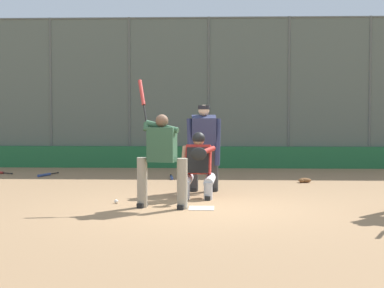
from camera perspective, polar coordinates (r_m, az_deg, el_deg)
ground_plane at (r=10.99m, az=0.84°, el=-5.75°), size 160.00×160.00×0.00m
home_plate_marker at (r=10.99m, az=0.84°, el=-5.72°), size 0.43×0.43×0.01m
backstop_fence at (r=18.65m, az=1.50°, el=4.85°), size 18.60×0.08×4.37m
padding_wall at (r=18.59m, az=1.48°, el=-1.18°), size 18.15×0.18×0.62m
bleachers_beyond at (r=20.98m, az=-4.41°, el=-0.51°), size 12.96×1.95×1.16m
batter_at_plate at (r=10.96m, az=-2.73°, el=-1.16°), size 0.93×0.83×2.22m
catcher_behind_plate at (r=12.18m, az=0.55°, el=-1.80°), size 0.67×0.81×1.26m
umpire_home at (r=13.19m, az=1.05°, el=-0.08°), size 0.73×0.47×1.79m
spare_bat_near_backstop at (r=15.72m, az=-1.83°, el=-2.97°), size 0.15×0.87×0.07m
spare_bat_by_padding at (r=16.76m, az=-12.87°, el=-2.68°), size 0.34×0.87×0.07m
spare_bat_third_base_side at (r=17.84m, az=0.42°, el=-2.26°), size 0.71×0.58×0.07m
fielding_glove_on_dirt at (r=15.08m, az=9.96°, el=-3.20°), size 0.30×0.23×0.11m
baseball_loose at (r=11.65m, az=-6.75°, el=-5.09°), size 0.07×0.07×0.07m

